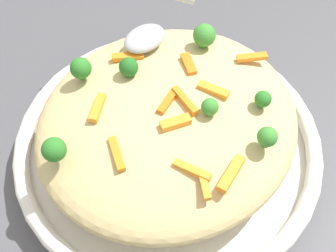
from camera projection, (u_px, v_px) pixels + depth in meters
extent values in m
plane|color=#4C4C51|center=(168.00, 156.00, 0.59)|extent=(2.40, 2.40, 0.00)
cylinder|color=white|center=(168.00, 151.00, 0.58)|extent=(0.35, 0.35, 0.02)
torus|color=white|center=(168.00, 142.00, 0.57)|extent=(0.38, 0.38, 0.02)
torus|color=black|center=(168.00, 140.00, 0.56)|extent=(0.37, 0.37, 0.00)
ellipsoid|color=#D1BA7A|center=(168.00, 122.00, 0.53)|extent=(0.31, 0.29, 0.07)
cube|color=orange|center=(164.00, 101.00, 0.50)|extent=(0.04, 0.02, 0.01)
cube|color=orange|center=(213.00, 90.00, 0.51)|extent=(0.02, 0.04, 0.01)
cube|color=orange|center=(117.00, 154.00, 0.47)|extent=(0.03, 0.04, 0.01)
cube|color=orange|center=(185.00, 101.00, 0.50)|extent=(0.02, 0.04, 0.01)
cube|color=orange|center=(98.00, 108.00, 0.50)|extent=(0.04, 0.03, 0.01)
cube|color=orange|center=(175.00, 123.00, 0.48)|extent=(0.03, 0.02, 0.01)
cube|color=orange|center=(231.00, 174.00, 0.46)|extent=(0.04, 0.02, 0.01)
cube|color=orange|center=(192.00, 170.00, 0.46)|extent=(0.02, 0.04, 0.01)
cube|color=orange|center=(189.00, 64.00, 0.54)|extent=(0.03, 0.03, 0.01)
cube|color=orange|center=(252.00, 57.00, 0.55)|extent=(0.03, 0.03, 0.01)
cube|color=orange|center=(128.00, 57.00, 0.55)|extent=(0.04, 0.03, 0.01)
cube|color=orange|center=(205.00, 186.00, 0.45)|extent=(0.02, 0.03, 0.01)
cylinder|color=#205B1C|center=(132.00, 72.00, 0.53)|extent=(0.01, 0.01, 0.01)
sphere|color=#236B23|center=(131.00, 65.00, 0.52)|extent=(0.02, 0.02, 0.02)
cylinder|color=#377928|center=(265.00, 143.00, 0.48)|extent=(0.01, 0.01, 0.01)
sphere|color=#3D8E33|center=(267.00, 137.00, 0.47)|extent=(0.02, 0.02, 0.02)
cylinder|color=#377928|center=(204.00, 43.00, 0.56)|extent=(0.01, 0.01, 0.01)
sphere|color=#3D8E33|center=(204.00, 35.00, 0.55)|extent=(0.03, 0.03, 0.03)
cylinder|color=#296820|center=(262.00, 104.00, 0.51)|extent=(0.01, 0.01, 0.01)
sphere|color=#2D7A28|center=(263.00, 99.00, 0.50)|extent=(0.02, 0.02, 0.02)
cylinder|color=#296820|center=(56.00, 156.00, 0.47)|extent=(0.01, 0.01, 0.01)
sphere|color=#2D7A28|center=(54.00, 150.00, 0.46)|extent=(0.03, 0.03, 0.03)
cylinder|color=#296820|center=(82.00, 75.00, 0.53)|extent=(0.01, 0.01, 0.01)
sphere|color=#2D7A28|center=(81.00, 68.00, 0.52)|extent=(0.02, 0.02, 0.02)
cylinder|color=#377928|center=(209.00, 113.00, 0.50)|extent=(0.01, 0.01, 0.01)
sphere|color=#3D8E33|center=(210.00, 107.00, 0.49)|extent=(0.02, 0.02, 0.02)
ellipsoid|color=#B7B7BC|center=(145.00, 38.00, 0.56)|extent=(0.06, 0.04, 0.02)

